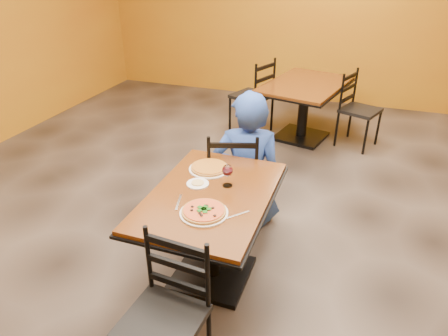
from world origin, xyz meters
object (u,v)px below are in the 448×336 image
at_px(table_second, 304,97).
at_px(plate_far, 209,169).
at_px(chair_main_near, 162,322).
at_px(table_main, 211,216).
at_px(chair_second_left, 252,96).
at_px(side_plate, 198,184).
at_px(wine_glass, 227,175).
at_px(plate_main, 204,213).
at_px(pizza_far, 209,167).
at_px(diner, 248,160).
at_px(chair_second_right, 360,111).
at_px(pizza_main, 204,211).
at_px(chair_main_far, 233,177).

xyz_separation_m(table_second, plate_far, (-0.31, -2.54, 0.19)).
bearing_deg(table_second, chair_main_near, -91.91).
relative_size(table_main, chair_second_left, 1.23).
distance_m(table_second, side_plate, 2.80).
xyz_separation_m(table_second, wine_glass, (-0.10, -2.72, 0.28)).
relative_size(plate_main, pizza_far, 1.11).
relative_size(chair_second_left, plate_main, 3.24).
distance_m(chair_main_near, pizza_far, 1.25).
bearing_deg(pizza_far, side_plate, -89.12).
distance_m(pizza_far, wine_glass, 0.29).
distance_m(table_second, diner, 2.05).
bearing_deg(table_second, table_main, -93.57).
height_order(table_second, chair_main_near, chair_main_near).
height_order(chair_second_right, plate_main, chair_second_right).
height_order(diner, pizza_main, diner).
bearing_deg(pizza_far, chair_second_right, 68.23).
bearing_deg(pizza_main, chair_second_left, 100.43).
xyz_separation_m(table_second, pizza_main, (-0.13, -3.10, 0.21)).
xyz_separation_m(chair_second_right, plate_main, (-0.83, -3.10, 0.29)).
height_order(pizza_main, pizza_far, same).
distance_m(pizza_main, side_plate, 0.37).
xyz_separation_m(chair_second_right, plate_far, (-1.02, -2.54, 0.29)).
distance_m(diner, pizza_far, 0.55).
bearing_deg(pizza_main, diner, 91.24).
distance_m(diner, wine_glass, 0.72).
distance_m(table_main, side_plate, 0.25).
relative_size(table_second, chair_main_far, 1.59).
bearing_deg(table_second, chair_second_left, 180.00).
relative_size(table_second, plate_far, 4.81).
bearing_deg(side_plate, pizza_far, 90.88).
bearing_deg(pizza_far, pizza_main, -71.94).
bearing_deg(table_main, chair_main_near, -86.53).
bearing_deg(chair_second_right, chair_second_left, 111.02).
bearing_deg(side_plate, chair_second_left, 98.04).
distance_m(table_second, pizza_far, 2.57).
distance_m(pizza_main, pizza_far, 0.59).
xyz_separation_m(chair_second_left, pizza_main, (0.57, -3.10, 0.27)).
height_order(plate_far, side_plate, same).
height_order(table_main, table_second, same).
relative_size(chair_main_near, wine_glass, 5.05).
relative_size(diner, wine_glass, 6.89).
bearing_deg(pizza_main, side_plate, 118.84).
relative_size(table_main, pizza_far, 4.39).
bearing_deg(table_main, wine_glass, 60.85).
height_order(chair_second_right, wine_glass, chair_second_right).
bearing_deg(chair_main_far, chair_second_right, -132.02).
relative_size(table_second, chair_second_right, 1.60).
distance_m(chair_main_near, diner, 1.71).
height_order(chair_main_far, chair_second_right, chair_main_far).
bearing_deg(pizza_main, plate_far, 108.06).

